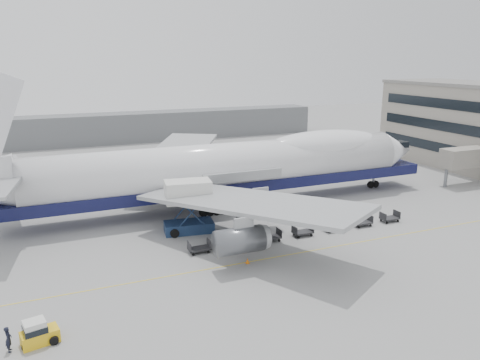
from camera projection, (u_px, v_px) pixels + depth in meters
name	position (u px, v px, depth m)	size (l,w,h in m)	color
ground	(263.00, 235.00, 54.28)	(260.00, 260.00, 0.00)	gray
apron_line	(288.00, 255.00, 48.92)	(60.00, 0.15, 0.01)	gold
hangar	(100.00, 129.00, 112.13)	(110.00, 8.00, 7.00)	slate
airliner	(230.00, 166.00, 63.81)	(67.00, 55.30, 19.98)	white
catering_truck	(188.00, 204.00, 54.58)	(6.03, 4.53, 6.26)	navy
baggage_tug	(38.00, 333.00, 33.54)	(2.78, 1.86, 1.87)	yellow
ground_worker	(8.00, 339.00, 32.65)	(0.69, 0.46, 1.90)	black
traffic_cone	(247.00, 261.00, 46.88)	(0.40, 0.40, 0.58)	orange
dolly_0	(199.00, 248.00, 49.38)	(2.30, 1.35, 1.30)	#2D2D30
dolly_1	(236.00, 242.00, 50.95)	(2.30, 1.35, 1.30)	#2D2D30
dolly_2	(270.00, 237.00, 52.51)	(2.30, 1.35, 1.30)	#2D2D30
dolly_3	(303.00, 231.00, 54.07)	(2.30, 1.35, 1.30)	#2D2D30
dolly_4	(333.00, 227.00, 55.64)	(2.30, 1.35, 1.30)	#2D2D30
dolly_5	(362.00, 222.00, 57.20)	(2.30, 1.35, 1.30)	#2D2D30
dolly_6	(390.00, 218.00, 58.76)	(2.30, 1.35, 1.30)	#2D2D30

